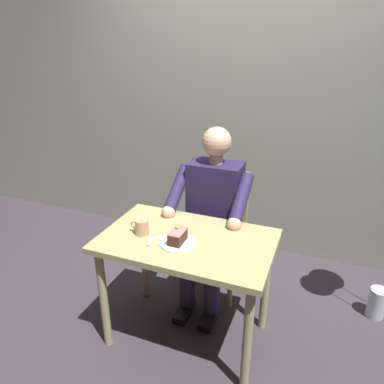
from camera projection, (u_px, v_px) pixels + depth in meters
name	position (u px, v px, depth m)	size (l,w,h in m)	color
ground_plane	(187.00, 334.00, 2.34)	(14.00, 14.00, 0.00)	#362D35
cafe_rear_panel	(248.00, 78.00, 2.88)	(6.40, 0.12, 3.00)	gray
dining_table	(187.00, 253.00, 2.10)	(1.00, 0.62, 0.72)	tan
chair	(218.00, 225.00, 2.67)	(0.42, 0.42, 0.91)	tan
seated_person	(211.00, 216.00, 2.46)	(0.53, 0.58, 1.26)	#251C43
dessert_plate	(178.00, 243.00, 2.00)	(0.20, 0.20, 0.01)	white
cake_slice	(178.00, 236.00, 1.99)	(0.07, 0.13, 0.09)	#43221A
coffee_cup	(142.00, 227.00, 2.09)	(0.12, 0.08, 0.09)	tan
dessert_spoon	(152.00, 241.00, 2.02)	(0.07, 0.14, 0.01)	silver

